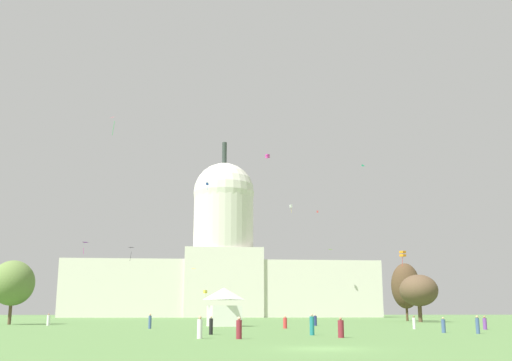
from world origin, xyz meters
TOP-DOWN VIEW (x-y plane):
  - ground_plane at (0.00, 0.00)m, footprint 800.00×800.00m
  - capitol_building at (2.79, 193.44)m, footprint 116.08×23.40m
  - event_tent at (-3.05, 51.26)m, footprint 4.92×5.58m
  - tree_east_far at (36.66, 82.75)m, footprint 8.26×8.58m
  - tree_east_near at (39.59, 98.41)m, footprint 8.75×8.71m
  - tree_west_near at (-35.99, 66.50)m, footprint 8.01×8.44m
  - person_denim_deep_crowd at (16.45, 23.28)m, footprint 0.45×0.45m
  - person_purple_edge_west at (25.30, 32.97)m, footprint 0.61×0.61m
  - person_maroon_back_center at (-3.70, 12.04)m, footprint 0.55×0.55m
  - person_denim_edge_east at (-12.26, 40.48)m, footprint 0.39×0.39m
  - person_navy_mid_left at (10.15, 53.74)m, footprint 0.66×0.66m
  - person_white_lawn_far_right at (-28.11, 58.22)m, footprint 0.62×0.62m
  - person_red_mid_right at (3.77, 39.92)m, footprint 0.62×0.62m
  - person_denim_front_center at (18.53, 20.59)m, footprint 0.45×0.45m
  - person_teal_aisle_center at (2.96, 18.62)m, footprint 0.55×0.55m
  - person_maroon_back_left at (4.19, 13.37)m, footprint 0.64×0.64m
  - person_white_front_left at (-6.54, 12.97)m, footprint 0.47×0.47m
  - person_white_near_tree_east at (18.25, 35.99)m, footprint 0.48×0.48m
  - person_black_near_tent at (-5.53, 20.75)m, footprint 0.41×0.41m
  - kite_orange_low at (35.77, 88.33)m, footprint 1.36×1.36m
  - kite_black_mid at (-25.50, 136.89)m, footprint 1.53×0.86m
  - kite_white_high at (23.13, 156.66)m, footprint 0.95×0.93m
  - kite_red_high at (34.77, 170.79)m, footprint 0.76×0.78m
  - kite_gold_low at (-7.80, 159.91)m, footprint 1.58×1.19m
  - kite_magenta_high at (11.63, 123.75)m, footprint 1.24×1.24m
  - kite_violet_low at (-30.90, 96.19)m, footprint 1.42×1.64m
  - kite_pink_high at (-22.74, 74.54)m, footprint 1.16×1.08m
  - kite_blue_mid at (-4.77, 115.43)m, footprint 0.74×0.55m
  - kite_lime_mid at (32.64, 144.48)m, footprint 1.65×1.20m
  - kite_cyan_mid at (20.72, 61.66)m, footprint 0.85×1.36m
  - kite_yellow_low at (-4.22, 157.16)m, footprint 1.26×1.26m

SIDE VIEW (x-z plane):
  - ground_plane at x=0.00m, z-range 0.00..0.00m
  - person_denim_deep_crowd at x=16.45m, z-range -0.07..1.38m
  - person_red_mid_right at x=3.77m, z-range -0.08..1.39m
  - person_purple_edge_west at x=25.30m, z-range -0.08..1.43m
  - person_maroon_back_left at x=4.19m, z-range -0.08..1.44m
  - person_white_near_tree_east at x=18.25m, z-range -0.06..1.44m
  - person_maroon_back_center at x=-3.70m, z-range -0.08..1.51m
  - person_navy_mid_left at x=10.15m, z-range -0.08..1.53m
  - person_black_near_tent at x=-5.53m, z-range -0.06..1.53m
  - person_denim_front_center at x=18.53m, z-range -0.06..1.54m
  - person_white_front_left at x=-6.54m, z-range -0.07..1.56m
  - person_white_lawn_far_right at x=-28.11m, z-range -0.08..1.62m
  - person_teal_aisle_center at x=2.96m, z-range -0.07..1.70m
  - person_denim_edge_east at x=-12.26m, z-range -0.05..1.69m
  - event_tent at x=-3.05m, z-range -0.04..5.18m
  - tree_east_far at x=36.66m, z-range 1.48..10.65m
  - tree_west_near at x=-35.99m, z-range 1.43..11.42m
  - tree_east_near at x=39.59m, z-range 1.30..13.95m
  - kite_yellow_low at x=-4.22m, z-range 6.96..9.27m
  - kite_orange_low at x=35.77m, z-range 12.18..15.38m
  - kite_gold_low at x=-7.80m, z-range 15.02..15.23m
  - kite_violet_low at x=-30.90m, z-range 14.70..16.81m
  - kite_black_mid at x=-25.50m, z-range 17.16..20.61m
  - capitol_building at x=2.79m, z-range -14.52..52.73m
  - kite_lime_mid at x=32.64m, z-range 19.96..20.14m
  - kite_cyan_mid at x=20.72m, z-range 25.28..25.54m
  - kite_blue_mid at x=-4.77m, z-range 32.49..34.57m
  - kite_white_high at x=23.13m, z-range 34.32..37.06m
  - kite_red_high at x=34.77m, z-range 36.03..36.76m
  - kite_pink_high at x=-22.74m, z-range 34.89..38.35m
  - kite_magenta_high at x=11.63m, z-range 43.05..44.07m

